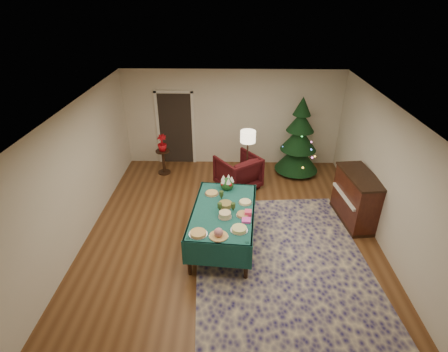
{
  "coord_description": "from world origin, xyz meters",
  "views": [
    {
      "loc": [
        -0.01,
        -5.81,
        4.6
      ],
      "look_at": [
        -0.16,
        0.75,
        1.02
      ],
      "focal_mm": 28.0,
      "sensor_mm": 36.0,
      "label": 1
    }
  ],
  "objects_px": {
    "floor_lamp": "(248,140)",
    "side_table": "(164,162)",
    "buffet_table": "(223,217)",
    "piano": "(356,199)",
    "christmas_tree": "(299,140)",
    "gift_box": "(248,213)",
    "potted_plant": "(162,146)",
    "armchair": "(238,170)"
  },
  "relations": [
    {
      "from": "floor_lamp",
      "to": "side_table",
      "type": "bearing_deg",
      "value": 162.79
    },
    {
      "from": "buffet_table",
      "to": "christmas_tree",
      "type": "bearing_deg",
      "value": 58.02
    },
    {
      "from": "floor_lamp",
      "to": "side_table",
      "type": "height_order",
      "value": "floor_lamp"
    },
    {
      "from": "floor_lamp",
      "to": "potted_plant",
      "type": "height_order",
      "value": "floor_lamp"
    },
    {
      "from": "buffet_table",
      "to": "piano",
      "type": "distance_m",
      "value": 2.99
    },
    {
      "from": "potted_plant",
      "to": "gift_box",
      "type": "bearing_deg",
      "value": -55.26
    },
    {
      "from": "floor_lamp",
      "to": "piano",
      "type": "distance_m",
      "value": 2.82
    },
    {
      "from": "piano",
      "to": "side_table",
      "type": "bearing_deg",
      "value": 155.16
    },
    {
      "from": "armchair",
      "to": "piano",
      "type": "relative_size",
      "value": 0.7
    },
    {
      "from": "potted_plant",
      "to": "piano",
      "type": "xyz_separation_m",
      "value": [
        4.58,
        -2.12,
        -0.25
      ]
    },
    {
      "from": "potted_plant",
      "to": "piano",
      "type": "relative_size",
      "value": 0.33
    },
    {
      "from": "gift_box",
      "to": "floor_lamp",
      "type": "bearing_deg",
      "value": 88.39
    },
    {
      "from": "gift_box",
      "to": "floor_lamp",
      "type": "xyz_separation_m",
      "value": [
        0.07,
        2.46,
        0.45
      ]
    },
    {
      "from": "buffet_table",
      "to": "piano",
      "type": "relative_size",
      "value": 1.57
    },
    {
      "from": "armchair",
      "to": "side_table",
      "type": "bearing_deg",
      "value": -55.25
    },
    {
      "from": "potted_plant",
      "to": "christmas_tree",
      "type": "relative_size",
      "value": 0.21
    },
    {
      "from": "gift_box",
      "to": "armchair",
      "type": "relative_size",
      "value": 0.13
    },
    {
      "from": "buffet_table",
      "to": "side_table",
      "type": "height_order",
      "value": "buffet_table"
    },
    {
      "from": "floor_lamp",
      "to": "side_table",
      "type": "distance_m",
      "value": 2.56
    },
    {
      "from": "floor_lamp",
      "to": "piano",
      "type": "xyz_separation_m",
      "value": [
        2.32,
        -1.42,
        -0.75
      ]
    },
    {
      "from": "floor_lamp",
      "to": "christmas_tree",
      "type": "xyz_separation_m",
      "value": [
        1.41,
        0.84,
        -0.34
      ]
    },
    {
      "from": "buffet_table",
      "to": "potted_plant",
      "type": "distance_m",
      "value": 3.45
    },
    {
      "from": "armchair",
      "to": "piano",
      "type": "height_order",
      "value": "piano"
    },
    {
      "from": "armchair",
      "to": "piano",
      "type": "bearing_deg",
      "value": 115.2
    },
    {
      "from": "potted_plant",
      "to": "armchair",
      "type": "bearing_deg",
      "value": -19.36
    },
    {
      "from": "christmas_tree",
      "to": "side_table",
      "type": "bearing_deg",
      "value": -177.89
    },
    {
      "from": "potted_plant",
      "to": "piano",
      "type": "height_order",
      "value": "piano"
    },
    {
      "from": "gift_box",
      "to": "piano",
      "type": "bearing_deg",
      "value": 23.53
    },
    {
      "from": "floor_lamp",
      "to": "christmas_tree",
      "type": "bearing_deg",
      "value": 30.71
    },
    {
      "from": "potted_plant",
      "to": "christmas_tree",
      "type": "distance_m",
      "value": 3.68
    },
    {
      "from": "floor_lamp",
      "to": "buffet_table",
      "type": "bearing_deg",
      "value": -103.3
    },
    {
      "from": "floor_lamp",
      "to": "piano",
      "type": "bearing_deg",
      "value": -31.48
    },
    {
      "from": "floor_lamp",
      "to": "christmas_tree",
      "type": "height_order",
      "value": "christmas_tree"
    },
    {
      "from": "armchair",
      "to": "side_table",
      "type": "distance_m",
      "value": 2.17
    },
    {
      "from": "floor_lamp",
      "to": "armchair",
      "type": "bearing_deg",
      "value": -176.02
    },
    {
      "from": "buffet_table",
      "to": "gift_box",
      "type": "xyz_separation_m",
      "value": [
        0.47,
        -0.18,
        0.21
      ]
    },
    {
      "from": "gift_box",
      "to": "armchair",
      "type": "bearing_deg",
      "value": 93.61
    },
    {
      "from": "side_table",
      "to": "piano",
      "type": "height_order",
      "value": "piano"
    },
    {
      "from": "christmas_tree",
      "to": "piano",
      "type": "relative_size",
      "value": 1.56
    },
    {
      "from": "christmas_tree",
      "to": "armchair",
      "type": "bearing_deg",
      "value": -152.43
    },
    {
      "from": "gift_box",
      "to": "floor_lamp",
      "type": "height_order",
      "value": "floor_lamp"
    },
    {
      "from": "buffet_table",
      "to": "piano",
      "type": "xyz_separation_m",
      "value": [
        2.86,
        0.86,
        -0.09
      ]
    }
  ]
}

